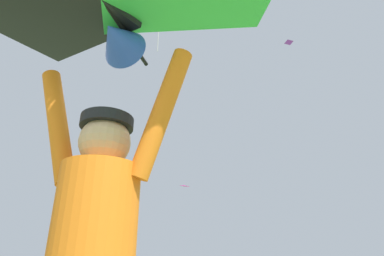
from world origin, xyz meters
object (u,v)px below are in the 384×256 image
at_px(held_stunt_kite, 112,3).
at_px(distant_kite_orange_overhead_distant, 111,141).
at_px(distant_kite_white_high_right, 159,27).
at_px(marker_flag, 117,252).
at_px(distant_kite_magenta_mid_right, 185,186).
at_px(distant_kite_teal_far_center, 88,14).
at_px(distant_kite_purple_mid_left, 289,42).

distance_m(held_stunt_kite, distant_kite_orange_overhead_distant, 26.31).
bearing_deg(distant_kite_white_high_right, marker_flag, 159.16).
distance_m(distant_kite_magenta_mid_right, marker_flag, 26.62).
height_order(held_stunt_kite, distant_kite_magenta_mid_right, distant_kite_magenta_mid_right).
bearing_deg(distant_kite_orange_overhead_distant, held_stunt_kite, -62.31).
bearing_deg(distant_kite_teal_far_center, distant_kite_purple_mid_left, 50.06).
bearing_deg(distant_kite_white_high_right, distant_kite_magenta_mid_right, 101.74).
distance_m(held_stunt_kite, distant_kite_white_high_right, 11.61).
bearing_deg(distant_kite_teal_far_center, distant_kite_orange_overhead_distant, 108.60).
bearing_deg(distant_kite_teal_far_center, distant_kite_magenta_mid_right, 90.89).
xyz_separation_m(distant_kite_orange_overhead_distant, distant_kite_white_high_right, (8.71, -13.59, -1.22)).
bearing_deg(held_stunt_kite, distant_kite_white_high_right, 108.59).
distance_m(distant_kite_purple_mid_left, distant_kite_magenta_mid_right, 18.58).
bearing_deg(distant_kite_orange_overhead_distant, distant_kite_magenta_mid_right, 73.80).
distance_m(distant_kite_teal_far_center, distant_kite_purple_mid_left, 19.72).
xyz_separation_m(distant_kite_orange_overhead_distant, distant_kite_purple_mid_left, (15.60, 2.86, 9.67)).
height_order(distant_kite_purple_mid_left, marker_flag, distant_kite_purple_mid_left).
relative_size(distant_kite_purple_mid_left, distant_kite_magenta_mid_right, 0.65).
bearing_deg(held_stunt_kite, distant_kite_orange_overhead_distant, 117.69).
bearing_deg(distant_kite_purple_mid_left, distant_kite_orange_overhead_distant, -169.61).
relative_size(held_stunt_kite, distant_kite_orange_overhead_distant, 2.30).
height_order(distant_kite_teal_far_center, marker_flag, distant_kite_teal_far_center).
height_order(held_stunt_kite, marker_flag, held_stunt_kite).
relative_size(distant_kite_orange_overhead_distant, distant_kite_magenta_mid_right, 0.76).
relative_size(held_stunt_kite, distant_kite_teal_far_center, 1.98).
distance_m(distant_kite_orange_overhead_distant, distant_kite_white_high_right, 16.19).
distance_m(distant_kite_orange_overhead_distant, distant_kite_teal_far_center, 12.15).
xyz_separation_m(distant_kite_orange_overhead_distant, distant_kite_magenta_mid_right, (3.43, 11.81, -1.15)).
bearing_deg(marker_flag, distant_kite_teal_far_center, 153.26).
distance_m(distant_kite_white_high_right, distant_kite_magenta_mid_right, 25.94).
bearing_deg(distant_kite_white_high_right, distant_kite_orange_overhead_distant, 122.66).
height_order(distant_kite_white_high_right, distant_kite_teal_far_center, distant_kite_teal_far_center).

